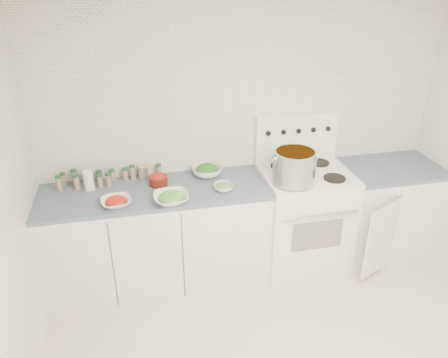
# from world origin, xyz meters

# --- Properties ---
(room_walls) EXTENTS (3.54, 3.04, 2.52)m
(room_walls) POSITION_xyz_m (0.00, 0.00, 1.56)
(room_walls) COLOR white
(room_walls) RESTS_ON ground
(counter_left) EXTENTS (1.85, 0.62, 0.90)m
(counter_left) POSITION_xyz_m (-0.82, 1.19, 0.45)
(counter_left) COLOR white
(counter_left) RESTS_ON ground
(stove) EXTENTS (0.76, 0.70, 1.36)m
(stove) POSITION_xyz_m (0.48, 1.19, 0.50)
(stove) COLOR white
(stove) RESTS_ON ground
(counter_right) EXTENTS (0.89, 0.80, 0.90)m
(counter_right) POSITION_xyz_m (1.30, 1.19, 0.45)
(counter_right) COLOR white
(counter_right) RESTS_ON ground
(stock_pot) EXTENTS (0.37, 0.35, 0.26)m
(stock_pot) POSITION_xyz_m (0.30, 1.02, 1.09)
(stock_pot) COLOR silver
(stock_pot) RESTS_ON stove
(bowl_tomato) EXTENTS (0.26, 0.26, 0.07)m
(bowl_tomato) POSITION_xyz_m (-1.12, 1.01, 0.93)
(bowl_tomato) COLOR white
(bowl_tomato) RESTS_ON counter_left
(bowl_snowpea) EXTENTS (0.28, 0.28, 0.09)m
(bowl_snowpea) POSITION_xyz_m (-0.71, 0.97, 0.94)
(bowl_snowpea) COLOR white
(bowl_snowpea) RESTS_ON counter_left
(bowl_broccoli) EXTENTS (0.32, 0.32, 0.11)m
(bowl_broccoli) POSITION_xyz_m (-0.36, 1.37, 0.95)
(bowl_broccoli) COLOR white
(bowl_broccoli) RESTS_ON counter_left
(bowl_zucchini) EXTENTS (0.20, 0.20, 0.07)m
(bowl_zucchini) POSITION_xyz_m (-0.28, 1.08, 0.93)
(bowl_zucchini) COLOR white
(bowl_zucchini) RESTS_ON counter_left
(bowl_pepper) EXTENTS (0.15, 0.15, 0.09)m
(bowl_pepper) POSITION_xyz_m (-0.78, 1.28, 0.95)
(bowl_pepper) COLOR #52160E
(bowl_pepper) RESTS_ON counter_left
(salt_canister) EXTENTS (0.08, 0.08, 0.16)m
(salt_canister) POSITION_xyz_m (-1.33, 1.32, 0.98)
(salt_canister) COLOR white
(salt_canister) RESTS_ON counter_left
(tin_can) EXTENTS (0.10, 0.10, 0.11)m
(tin_can) POSITION_xyz_m (-0.90, 1.44, 0.96)
(tin_can) COLOR #AFA794
(tin_can) RESTS_ON counter_left
(spice_cluster) EXTENTS (0.85, 0.16, 0.14)m
(spice_cluster) POSITION_xyz_m (-1.25, 1.41, 0.96)
(spice_cluster) COLOR gray
(spice_cluster) RESTS_ON counter_left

